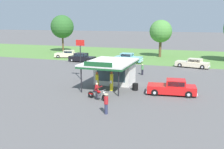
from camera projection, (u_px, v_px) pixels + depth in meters
ground_plane at (94, 93)px, 25.58m from camera, size 300.00×300.00×0.00m
grass_verge_strip at (150, 55)px, 53.29m from camera, size 120.00×24.00×0.01m
service_station_kiosk at (114, 70)px, 28.73m from camera, size 4.83×6.98×3.28m
gas_pump_nearside at (97, 82)px, 26.33m from camera, size 0.44×0.44×1.96m
gas_pump_offside at (112, 82)px, 25.80m from camera, size 0.44×0.44×2.10m
motorcycle_with_rider at (97, 93)px, 23.23m from camera, size 2.25×0.95×1.58m
featured_classic_sedan at (172, 88)px, 24.84m from camera, size 5.01×2.36×1.52m
parked_car_back_row_left at (193, 63)px, 39.27m from camera, size 5.39×2.72×1.42m
parked_car_back_row_far_left at (82, 58)px, 44.68m from camera, size 4.99×2.21×1.55m
parked_car_back_row_centre_left at (67, 54)px, 49.84m from camera, size 5.11×2.93×1.44m
parked_car_back_row_far_right at (128, 58)px, 44.25m from camera, size 4.95×2.03×1.59m
bystander_strolling_foreground at (106, 103)px, 19.56m from camera, size 0.36×0.36×1.64m
bystander_admiring_sedan at (142, 69)px, 33.85m from camera, size 0.34×0.34×1.49m
tree_oak_right at (161, 32)px, 49.81m from camera, size 4.43×4.43×7.34m
tree_oak_far_left at (62, 27)px, 58.43m from camera, size 5.30×5.30×8.45m
roadside_pole_sign at (80, 53)px, 30.80m from camera, size 1.10×0.12×4.87m
spare_tire_stack at (135, 87)px, 26.43m from camera, size 0.60×0.60×0.72m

